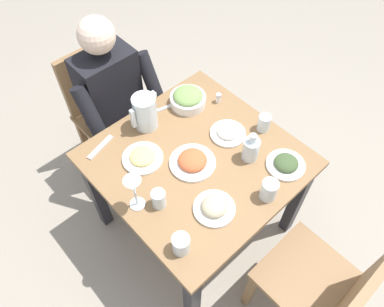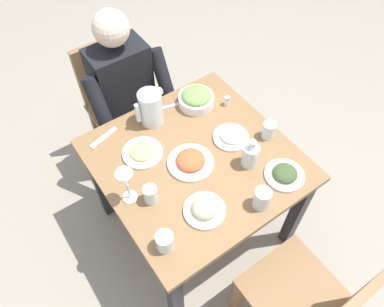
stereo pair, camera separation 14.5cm
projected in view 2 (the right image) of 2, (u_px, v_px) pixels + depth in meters
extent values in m
plane|color=gray|center=(195.00, 223.00, 2.35)|extent=(8.00, 8.00, 0.00)
cube|color=olive|center=(196.00, 160.00, 1.80)|extent=(0.91, 0.91, 0.03)
cube|color=#232328|center=(209.00, 123.00, 2.41)|extent=(0.06, 0.06, 0.67)
cube|color=#232328|center=(99.00, 182.00, 2.14)|extent=(0.06, 0.06, 0.67)
cube|color=#232328|center=(297.00, 212.00, 2.02)|extent=(0.06, 0.06, 0.67)
cube|color=#232328|center=(175.00, 299.00, 1.74)|extent=(0.06, 0.06, 0.67)
cube|color=olive|center=(140.00, 110.00, 2.66)|extent=(0.04, 0.04, 0.42)
cube|color=olive|center=(97.00, 130.00, 2.54)|extent=(0.04, 0.04, 0.42)
cube|color=olive|center=(165.00, 139.00, 2.49)|extent=(0.04, 0.04, 0.42)
cube|color=olive|center=(121.00, 163.00, 2.37)|extent=(0.04, 0.04, 0.42)
cube|color=olive|center=(126.00, 113.00, 2.34)|extent=(0.40, 0.40, 0.03)
cube|color=olive|center=(107.00, 70.00, 2.25)|extent=(0.38, 0.04, 0.42)
cube|color=olive|center=(237.00, 297.00, 1.87)|extent=(0.04, 0.04, 0.42)
cube|color=olive|center=(285.00, 260.00, 1.99)|extent=(0.04, 0.04, 0.42)
cube|color=olive|center=(294.00, 292.00, 1.67)|extent=(0.40, 0.40, 0.03)
cube|color=black|center=(122.00, 84.00, 2.12)|extent=(0.32, 0.20, 0.50)
sphere|color=beige|center=(111.00, 28.00, 1.82)|extent=(0.19, 0.19, 0.19)
cylinder|color=#2D3342|center=(156.00, 130.00, 2.28)|extent=(0.11, 0.38, 0.11)
cylinder|color=#2D3342|center=(174.00, 168.00, 2.33)|extent=(0.10, 0.10, 0.44)
cylinder|color=black|center=(164.00, 81.00, 2.10)|extent=(0.08, 0.23, 0.37)
cylinder|color=#2D3342|center=(132.00, 142.00, 2.22)|extent=(0.11, 0.38, 0.11)
cylinder|color=#2D3342|center=(151.00, 181.00, 2.28)|extent=(0.10, 0.10, 0.44)
cylinder|color=black|center=(101.00, 110.00, 1.96)|extent=(0.08, 0.23, 0.37)
cylinder|color=silver|center=(151.00, 108.00, 1.86)|extent=(0.12, 0.12, 0.19)
cube|color=silver|center=(138.00, 113.00, 1.82)|extent=(0.02, 0.02, 0.11)
cube|color=silver|center=(159.00, 92.00, 1.81)|extent=(0.04, 0.03, 0.02)
cylinder|color=white|center=(196.00, 100.00, 1.99)|extent=(0.19, 0.19, 0.05)
ellipsoid|color=#759951|center=(196.00, 95.00, 1.96)|extent=(0.16, 0.16, 0.06)
cylinder|color=white|center=(284.00, 175.00, 1.72)|extent=(0.19, 0.19, 0.01)
ellipsoid|color=#3D512D|center=(285.00, 173.00, 1.70)|extent=(0.12, 0.12, 0.05)
cylinder|color=white|center=(231.00, 137.00, 1.86)|extent=(0.18, 0.18, 0.01)
ellipsoid|color=white|center=(231.00, 135.00, 1.84)|extent=(0.11, 0.11, 0.05)
cylinder|color=white|center=(143.00, 153.00, 1.80)|extent=(0.20, 0.20, 0.01)
ellipsoid|color=#E0C670|center=(142.00, 151.00, 1.78)|extent=(0.12, 0.12, 0.04)
cylinder|color=white|center=(204.00, 210.00, 1.61)|extent=(0.19, 0.19, 0.01)
ellipsoid|color=#B7AD89|center=(205.00, 208.00, 1.59)|extent=(0.12, 0.12, 0.06)
cylinder|color=white|center=(191.00, 163.00, 1.76)|extent=(0.22, 0.22, 0.01)
ellipsoid|color=#CC5B33|center=(191.00, 160.00, 1.74)|extent=(0.14, 0.14, 0.06)
cylinder|color=silver|center=(165.00, 242.00, 1.48)|extent=(0.07, 0.07, 0.09)
cylinder|color=silver|center=(262.00, 198.00, 1.59)|extent=(0.08, 0.08, 0.10)
cylinder|color=silver|center=(151.00, 194.00, 1.61)|extent=(0.06, 0.06, 0.09)
cylinder|color=silver|center=(269.00, 130.00, 1.83)|extent=(0.06, 0.06, 0.09)
cylinder|color=silver|center=(130.00, 197.00, 1.65)|extent=(0.07, 0.07, 0.01)
cylinder|color=silver|center=(129.00, 191.00, 1.61)|extent=(0.01, 0.01, 0.10)
cone|color=silver|center=(125.00, 179.00, 1.53)|extent=(0.08, 0.08, 0.09)
cylinder|color=silver|center=(250.00, 156.00, 1.72)|extent=(0.08, 0.08, 0.12)
cylinder|color=gold|center=(249.00, 159.00, 1.74)|extent=(0.07, 0.07, 0.07)
cylinder|color=silver|center=(252.00, 145.00, 1.65)|extent=(0.03, 0.03, 0.04)
cylinder|color=white|center=(227.00, 102.00, 1.99)|extent=(0.03, 0.03, 0.04)
cylinder|color=#B2B2B7|center=(227.00, 98.00, 1.97)|extent=(0.03, 0.03, 0.01)
cube|color=silver|center=(104.00, 138.00, 1.86)|extent=(0.17, 0.07, 0.01)
cube|color=silver|center=(170.00, 106.00, 1.99)|extent=(0.18, 0.06, 0.01)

